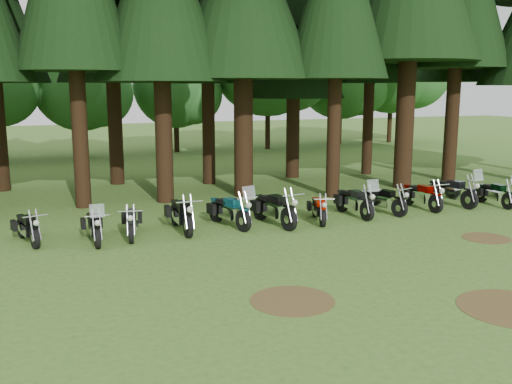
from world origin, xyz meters
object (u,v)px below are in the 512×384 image
at_px(motorcycle_1, 94,227).
at_px(motorcycle_8, 383,201).
at_px(motorcycle_5, 274,210).
at_px(motorcycle_10, 452,192).
at_px(motorcycle_6, 319,210).
at_px(motorcycle_11, 495,194).
at_px(motorcycle_4, 229,212).
at_px(motorcycle_9, 422,196).
at_px(motorcycle_0, 28,229).
at_px(motorcycle_2, 132,223).
at_px(motorcycle_7, 354,202).
at_px(motorcycle_3, 181,216).

relative_size(motorcycle_1, motorcycle_8, 1.00).
height_order(motorcycle_5, motorcycle_10, motorcycle_10).
bearing_deg(motorcycle_10, motorcycle_8, 175.23).
bearing_deg(motorcycle_6, motorcycle_11, 16.56).
bearing_deg(motorcycle_8, motorcycle_4, 163.80).
bearing_deg(motorcycle_4, motorcycle_9, -13.99).
relative_size(motorcycle_1, motorcycle_10, 0.86).
distance_m(motorcycle_0, motorcycle_8, 11.76).
bearing_deg(motorcycle_2, motorcycle_10, 11.56).
bearing_deg(motorcycle_10, motorcycle_2, 172.52).
xyz_separation_m(motorcycle_6, motorcycle_7, (1.54, 0.30, 0.07)).
distance_m(motorcycle_2, motorcycle_3, 1.56).
xyz_separation_m(motorcycle_7, motorcycle_10, (4.40, 0.27, 0.02)).
bearing_deg(motorcycle_7, motorcycle_11, -5.46).
distance_m(motorcycle_3, motorcycle_5, 3.01).
bearing_deg(motorcycle_4, motorcycle_0, 163.53).
bearing_deg(motorcycle_5, motorcycle_1, 171.13).
xyz_separation_m(motorcycle_2, motorcycle_10, (12.07, 0.30, 0.08)).
bearing_deg(motorcycle_9, motorcycle_3, 178.55).
height_order(motorcycle_0, motorcycle_6, motorcycle_0).
bearing_deg(motorcycle_11, motorcycle_9, 172.36).
height_order(motorcycle_5, motorcycle_8, motorcycle_5).
distance_m(motorcycle_4, motorcycle_5, 1.45).
height_order(motorcycle_1, motorcycle_9, motorcycle_1).
bearing_deg(motorcycle_3, motorcycle_5, -5.34).
bearing_deg(motorcycle_0, motorcycle_1, -33.41).
bearing_deg(motorcycle_2, motorcycle_6, 7.53).
distance_m(motorcycle_2, motorcycle_5, 4.55).
xyz_separation_m(motorcycle_6, motorcycle_11, (7.43, -0.07, 0.03)).
bearing_deg(motorcycle_1, motorcycle_11, -1.67).
bearing_deg(motorcycle_7, motorcycle_2, 178.36).
bearing_deg(motorcycle_10, motorcycle_3, 171.98).
bearing_deg(motorcycle_9, motorcycle_1, -179.77).
relative_size(motorcycle_8, motorcycle_9, 0.94).
bearing_deg(motorcycle_3, motorcycle_6, -4.85).
distance_m(motorcycle_3, motorcycle_11, 12.01).
height_order(motorcycle_0, motorcycle_2, motorcycle_2).
bearing_deg(motorcycle_8, motorcycle_7, 166.61).
height_order(motorcycle_0, motorcycle_9, motorcycle_9).
xyz_separation_m(motorcycle_6, motorcycle_10, (5.94, 0.58, 0.10)).
relative_size(motorcycle_4, motorcycle_10, 0.96).
height_order(motorcycle_3, motorcycle_10, motorcycle_10).
relative_size(motorcycle_0, motorcycle_6, 1.03).
bearing_deg(motorcycle_5, motorcycle_6, -13.80).
bearing_deg(motorcycle_2, motorcycle_11, 8.67).
xyz_separation_m(motorcycle_8, motorcycle_11, (4.70, -0.41, 0.00)).
relative_size(motorcycle_3, motorcycle_8, 1.15).
bearing_deg(motorcycle_5, motorcycle_11, -10.71).
bearing_deg(motorcycle_9, motorcycle_2, 179.23).
xyz_separation_m(motorcycle_0, motorcycle_7, (10.56, -0.35, 0.06)).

